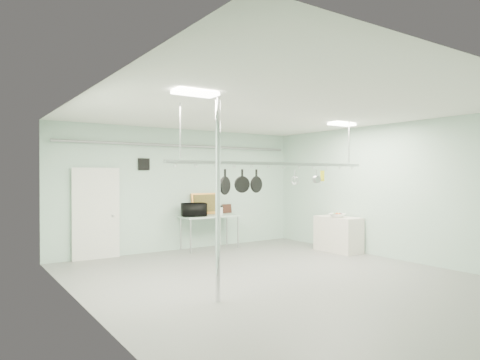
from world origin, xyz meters
TOP-DOWN VIEW (x-y plane):
  - floor at (0.00, 0.00)m, footprint 8.00×8.00m
  - ceiling at (0.00, 0.00)m, footprint 7.00×8.00m
  - back_wall at (0.00, 3.99)m, footprint 7.00×0.02m
  - right_wall at (3.49, 0.00)m, footprint 0.02×8.00m
  - door at (-2.30, 3.94)m, footprint 1.10×0.10m
  - wall_vent at (-1.10, 3.97)m, footprint 0.30×0.04m
  - conduit_pipe at (0.00, 3.90)m, footprint 6.60×0.07m
  - chrome_pole at (-1.70, -0.60)m, footprint 0.08×0.08m
  - prep_table at (0.60, 3.60)m, footprint 1.60×0.70m
  - side_cabinet at (3.15, 1.40)m, footprint 0.60×1.20m
  - pot_rack at (0.20, 0.30)m, footprint 4.80×0.06m
  - light_panel_left at (-2.20, -0.80)m, footprint 0.65×0.30m
  - light_panel_right at (2.40, 0.60)m, footprint 0.65×0.30m
  - microwave at (0.10, 3.56)m, footprint 0.72×0.59m
  - coffee_canister at (0.85, 3.49)m, footprint 0.18×0.18m
  - painting_large at (0.60, 3.90)m, footprint 0.78×0.14m
  - painting_small at (1.33, 3.90)m, footprint 0.30×0.09m
  - fruit_bowl at (3.04, 1.33)m, footprint 0.50×0.50m
  - skillet_left at (-1.00, 0.30)m, footprint 0.33×0.20m
  - skillet_mid at (-0.62, 0.30)m, footprint 0.32×0.12m
  - skillet_right at (-0.29, 0.30)m, footprint 0.32×0.12m
  - whisk at (0.69, 0.30)m, footprint 0.22×0.22m
  - grater at (1.47, 0.30)m, footprint 0.10×0.05m
  - saucepan at (1.30, 0.30)m, footprint 0.18×0.12m
  - fruit_cluster at (3.04, 1.33)m, footprint 0.24×0.24m

SIDE VIEW (x-z plane):
  - floor at x=0.00m, z-range 0.00..0.00m
  - side_cabinet at x=3.15m, z-range 0.00..0.90m
  - prep_table at x=0.60m, z-range 0.38..1.28m
  - fruit_bowl at x=3.04m, z-range 0.90..1.00m
  - fruit_cluster at x=3.04m, z-range 0.94..1.03m
  - coffee_canister at x=0.85m, z-range 0.91..1.12m
  - painting_small at x=1.33m, z-range 0.90..1.16m
  - door at x=-2.30m, z-range -0.05..2.15m
  - microwave at x=0.10m, z-range 0.91..1.25m
  - painting_large at x=0.60m, z-range 0.90..1.49m
  - back_wall at x=0.00m, z-range 0.00..3.20m
  - right_wall at x=3.49m, z-range 0.00..3.20m
  - chrome_pole at x=-1.70m, z-range 0.00..3.20m
  - skillet_left at x=-1.00m, z-range 1.63..2.09m
  - skillet_right at x=-0.29m, z-range 1.66..2.09m
  - skillet_mid at x=-0.62m, z-range 1.67..2.09m
  - whisk at x=0.69m, z-range 1.74..2.09m
  - saucepan at x=1.30m, z-range 1.80..2.09m
  - grater at x=1.47m, z-range 1.84..2.09m
  - pot_rack at x=0.20m, z-range 1.73..2.73m
  - wall_vent at x=-1.10m, z-range 2.10..2.40m
  - conduit_pipe at x=0.00m, z-range 2.71..2.79m
  - light_panel_left at x=-2.20m, z-range 3.14..3.19m
  - light_panel_right at x=2.40m, z-range 3.14..3.19m
  - ceiling at x=0.00m, z-range 3.18..3.20m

